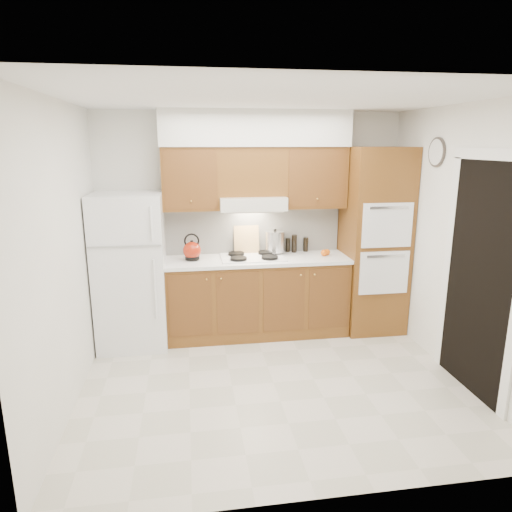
{
  "coord_description": "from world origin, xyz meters",
  "views": [
    {
      "loc": [
        -0.76,
        -3.89,
        2.24
      ],
      "look_at": [
        -0.1,
        0.45,
        1.15
      ],
      "focal_mm": 32.0,
      "sensor_mm": 36.0,
      "label": 1
    }
  ],
  "objects_px": {
    "kettle": "(192,251)",
    "stock_pot": "(275,242)",
    "oven_cabinet": "(374,241)",
    "fridge": "(131,271)"
  },
  "relations": [
    {
      "from": "oven_cabinet",
      "to": "stock_pot",
      "type": "relative_size",
      "value": 9.15
    },
    {
      "from": "oven_cabinet",
      "to": "stock_pot",
      "type": "bearing_deg",
      "value": 171.19
    },
    {
      "from": "kettle",
      "to": "stock_pot",
      "type": "relative_size",
      "value": 0.85
    },
    {
      "from": "fridge",
      "to": "oven_cabinet",
      "type": "bearing_deg",
      "value": 0.7
    },
    {
      "from": "stock_pot",
      "to": "oven_cabinet",
      "type": "bearing_deg",
      "value": -8.81
    },
    {
      "from": "fridge",
      "to": "oven_cabinet",
      "type": "xyz_separation_m",
      "value": [
        2.85,
        0.03,
        0.24
      ]
    },
    {
      "from": "fridge",
      "to": "stock_pot",
      "type": "distance_m",
      "value": 1.7
    },
    {
      "from": "fridge",
      "to": "oven_cabinet",
      "type": "distance_m",
      "value": 2.86
    },
    {
      "from": "oven_cabinet",
      "to": "fridge",
      "type": "bearing_deg",
      "value": -179.3
    },
    {
      "from": "fridge",
      "to": "oven_cabinet",
      "type": "relative_size",
      "value": 0.78
    }
  ]
}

